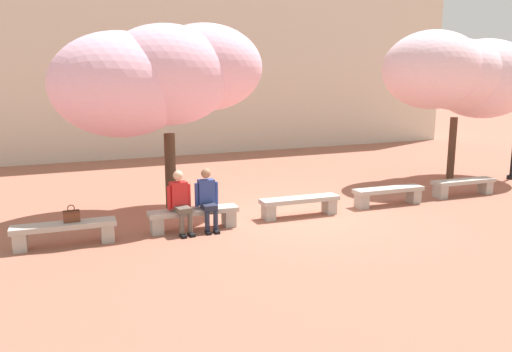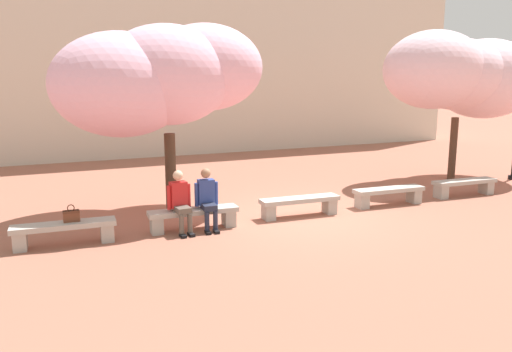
{
  "view_description": "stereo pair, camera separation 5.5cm",
  "coord_description": "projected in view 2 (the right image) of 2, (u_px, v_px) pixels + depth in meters",
  "views": [
    {
      "loc": [
        -5.54,
        -9.81,
        3.12
      ],
      "look_at": [
        -1.02,
        0.2,
        1.0
      ],
      "focal_mm": 35.0,
      "sensor_mm": 36.0,
      "label": 1
    },
    {
      "loc": [
        -5.49,
        -9.83,
        3.12
      ],
      "look_at": [
        -1.02,
        0.2,
        1.0
      ],
      "focal_mm": 35.0,
      "sensor_mm": 36.0,
      "label": 2
    }
  ],
  "objects": [
    {
      "name": "ground_plane",
      "position": [
        300.0,
        216.0,
        11.6
      ],
      "size": [
        100.0,
        100.0,
        0.0
      ],
      "primitive_type": "plane",
      "color": "#9E604C"
    },
    {
      "name": "stone_bench_near_west",
      "position": [
        194.0,
        215.0,
        10.52
      ],
      "size": [
        1.92,
        0.53,
        0.45
      ],
      "color": "#ADA89E",
      "rests_on": "ground"
    },
    {
      "name": "stone_bench_west_end",
      "position": [
        64.0,
        230.0,
        9.5
      ],
      "size": [
        1.92,
        0.53,
        0.45
      ],
      "color": "#ADA89E",
      "rests_on": "ground"
    },
    {
      "name": "person_seated_right",
      "position": [
        207.0,
        197.0,
        10.51
      ],
      "size": [
        0.51,
        0.7,
        1.29
      ],
      "color": "black",
      "rests_on": "ground"
    },
    {
      "name": "handbag",
      "position": [
        71.0,
        215.0,
        9.53
      ],
      "size": [
        0.3,
        0.15,
        0.34
      ],
      "color": "brown",
      "rests_on": "stone_bench_west_end"
    },
    {
      "name": "person_seated_left",
      "position": [
        180.0,
        199.0,
        10.28
      ],
      "size": [
        0.51,
        0.7,
        1.29
      ],
      "color": "black",
      "rests_on": "ground"
    },
    {
      "name": "cherry_tree_main",
      "position": [
        160.0,
        77.0,
        11.47
      ],
      "size": [
        4.98,
        3.09,
        4.45
      ],
      "color": "#473323",
      "rests_on": "ground"
    },
    {
      "name": "stone_bench_near_east",
      "position": [
        389.0,
        193.0,
        12.56
      ],
      "size": [
        1.92,
        0.53,
        0.45
      ],
      "color": "#ADA89E",
      "rests_on": "ground"
    },
    {
      "name": "stone_bench_east_end",
      "position": [
        464.0,
        185.0,
        13.59
      ],
      "size": [
        1.92,
        0.53,
        0.45
      ],
      "color": "#ADA89E",
      "rests_on": "ground"
    },
    {
      "name": "building_facade",
      "position": [
        164.0,
        25.0,
        21.67
      ],
      "size": [
        28.0,
        4.0,
        10.92
      ],
      "primitive_type": "cube",
      "color": "beige",
      "rests_on": "ground"
    },
    {
      "name": "stone_bench_center",
      "position": [
        300.0,
        203.0,
        11.54
      ],
      "size": [
        1.92,
        0.53,
        0.45
      ],
      "color": "#ADA89E",
      "rests_on": "ground"
    },
    {
      "name": "cherry_tree_secondary",
      "position": [
        462.0,
        75.0,
        15.35
      ],
      "size": [
        5.3,
        3.09,
        4.58
      ],
      "color": "#513828",
      "rests_on": "ground"
    }
  ]
}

